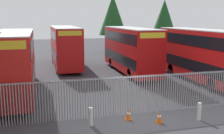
% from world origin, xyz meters
% --- Properties ---
extents(ground_plane, '(100.00, 100.00, 0.00)m').
position_xyz_m(ground_plane, '(0.00, 8.00, 0.00)').
color(ground_plane, '#3D3D42').
extents(palisade_fence, '(15.89, 0.14, 2.35)m').
position_xyz_m(palisade_fence, '(-0.38, 0.00, 1.18)').
color(palisade_fence, gray).
rests_on(palisade_fence, ground).
extents(double_decker_bus_near_gate, '(2.54, 10.81, 4.42)m').
position_xyz_m(double_decker_bus_near_gate, '(-6.50, 5.97, 2.42)').
color(double_decker_bus_near_gate, red).
rests_on(double_decker_bus_near_gate, ground).
extents(double_decker_bus_behind_fence_left, '(2.54, 10.81, 4.42)m').
position_xyz_m(double_decker_bus_behind_fence_left, '(8.39, 6.20, 2.42)').
color(double_decker_bus_behind_fence_left, red).
rests_on(double_decker_bus_behind_fence_left, ground).
extents(double_decker_bus_behind_fence_right, '(2.54, 10.81, 4.42)m').
position_xyz_m(double_decker_bus_behind_fence_right, '(-2.07, 16.09, 2.42)').
color(double_decker_bus_behind_fence_right, red).
rests_on(double_decker_bus_behind_fence_right, ground).
extents(double_decker_bus_far_back, '(2.54, 10.81, 4.42)m').
position_xyz_m(double_decker_bus_far_back, '(3.83, 11.33, 2.42)').
color(double_decker_bus_far_back, '#B70C0C').
rests_on(double_decker_bus_far_back, ground).
extents(bollard_near_left, '(0.20, 0.20, 0.95)m').
position_xyz_m(bollard_near_left, '(-2.47, -1.06, 0.47)').
color(bollard_near_left, silver).
rests_on(bollard_near_left, ground).
extents(bollard_center_front, '(0.20, 0.20, 0.95)m').
position_xyz_m(bollard_center_front, '(3.20, -1.80, 0.47)').
color(bollard_center_front, silver).
rests_on(bollard_center_front, ground).
extents(traffic_cone_by_gate, '(0.34, 0.34, 0.59)m').
position_xyz_m(traffic_cone_by_gate, '(-0.39, -0.78, 0.29)').
color(traffic_cone_by_gate, orange).
rests_on(traffic_cone_by_gate, ground).
extents(traffic_cone_mid_forecourt, '(0.34, 0.34, 0.59)m').
position_xyz_m(traffic_cone_mid_forecourt, '(1.01, -1.60, 0.29)').
color(traffic_cone_mid_forecourt, orange).
rests_on(traffic_cone_mid_forecourt, ground).
extents(tree_tall_back, '(4.26, 4.26, 8.87)m').
position_xyz_m(tree_tall_back, '(6.34, 26.85, 5.82)').
color(tree_tall_back, '#4C3823').
rests_on(tree_tall_back, ground).
extents(tree_short_side, '(4.30, 4.30, 7.97)m').
position_xyz_m(tree_short_side, '(12.84, 22.51, 4.90)').
color(tree_short_side, '#4C3823').
rests_on(tree_short_side, ground).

